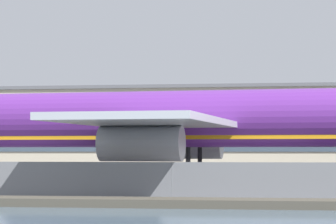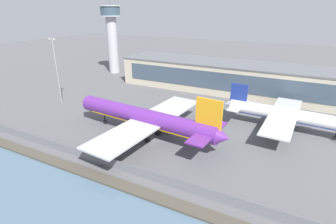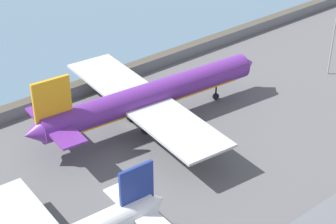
% 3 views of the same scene
% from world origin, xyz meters
% --- Properties ---
extents(ground_plane, '(500.00, 500.00, 0.00)m').
position_xyz_m(ground_plane, '(0.00, 0.00, 0.00)').
color(ground_plane, '#565659').
extents(shoreline_seawall, '(320.00, 3.00, 0.50)m').
position_xyz_m(shoreline_seawall, '(0.00, -20.50, 0.25)').
color(shoreline_seawall, '#474238').
rests_on(shoreline_seawall, ground).
extents(perimeter_fence, '(280.00, 0.10, 2.56)m').
position_xyz_m(perimeter_fence, '(0.00, -16.00, 1.28)').
color(perimeter_fence, slate).
rests_on(perimeter_fence, ground).
extents(cargo_jet_purple, '(51.84, 44.58, 15.30)m').
position_xyz_m(cargo_jet_purple, '(-2.99, 1.87, 5.84)').
color(cargo_jet_purple, '#602889').
rests_on(cargo_jet_purple, ground).
extents(baggage_tug, '(3.35, 3.43, 1.80)m').
position_xyz_m(baggage_tug, '(-5.25, -12.97, 0.81)').
color(baggage_tug, yellow).
rests_on(baggage_tug, ground).
extents(terminal_building, '(113.49, 21.78, 12.90)m').
position_xyz_m(terminal_building, '(13.18, 57.87, 6.46)').
color(terminal_building, '#BCB299').
rests_on(terminal_building, ground).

